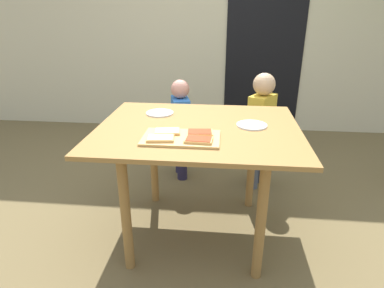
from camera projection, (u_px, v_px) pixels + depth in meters
ground_plane at (197, 231)px, 2.29m from camera, size 16.00×16.00×0.00m
house_wall_back at (215, 5)px, 3.82m from camera, size 8.00×0.20×2.95m
house_door at (264, 49)px, 3.85m from camera, size 0.90×0.02×2.00m
dining_table at (198, 142)px, 2.03m from camera, size 1.23×1.00×0.78m
cutting_board at (181, 138)px, 1.80m from camera, size 0.43×0.26×0.01m
pizza_slice_near_left at (160, 138)px, 1.75m from camera, size 0.16×0.11×0.02m
pizza_slice_far_left at (167, 132)px, 1.85m from camera, size 0.16×0.12×0.02m
pizza_slice_near_right at (199, 140)px, 1.73m from camera, size 0.15×0.11×0.02m
pizza_slice_far_right at (200, 133)px, 1.83m from camera, size 0.15×0.11×0.02m
plate_white_left at (160, 113)px, 2.24m from camera, size 0.19×0.19×0.01m
plate_white_right at (252, 125)px, 2.00m from camera, size 0.19×0.19×0.01m
child_left at (181, 124)px, 2.88m from camera, size 0.20×0.27×0.90m
child_right at (261, 124)px, 2.69m from camera, size 0.25×0.28×0.98m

